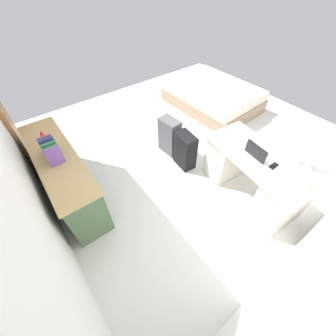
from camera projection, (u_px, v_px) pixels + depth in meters
name	position (u px, v px, depth m)	size (l,w,h in m)	color
ground_plane	(193.00, 152.00, 3.80)	(5.80, 5.80, 0.00)	silver
desk	(252.00, 175.00, 2.93)	(1.51, 0.83, 0.72)	silver
office_chair	(283.00, 146.00, 3.28)	(0.57, 0.57, 0.94)	black
credenza	(65.00, 176.00, 2.90)	(1.80, 0.48, 0.78)	#4C6B47
bed	(213.00, 96.00, 4.70)	(1.96, 1.48, 0.58)	gray
suitcase_black	(185.00, 151.00, 3.39)	(0.36, 0.22, 0.60)	black
suitcase_spare_grey	(170.00, 136.00, 3.61)	(0.36, 0.22, 0.64)	#4C4C51
laptop	(258.00, 153.00, 2.66)	(0.33, 0.26, 0.21)	silver
computer_mouse	(245.00, 143.00, 2.85)	(0.06, 0.10, 0.03)	white
cell_phone_near_laptop	(274.00, 166.00, 2.57)	(0.07, 0.14, 0.01)	black
desk_lamp	(305.00, 169.00, 2.19)	(0.16, 0.11, 0.34)	silver
book_row	(51.00, 151.00, 2.51)	(0.35, 0.17, 0.24)	#7D52AD
figurine_small	(42.00, 134.00, 2.81)	(0.08, 0.08, 0.11)	red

